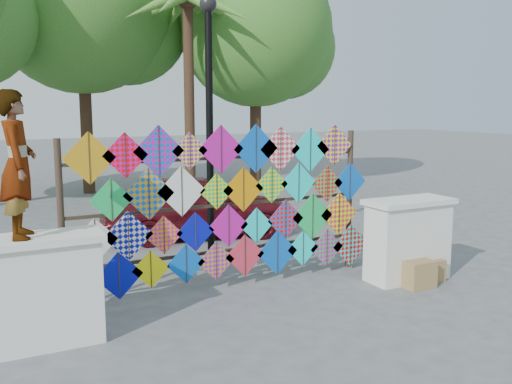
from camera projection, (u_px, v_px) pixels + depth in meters
ground at (247, 302)px, 7.93m from camera, size 80.00×80.00×0.00m
parapet_left at (41, 290)px, 6.44m from camera, size 1.40×0.65×1.28m
parapet_right at (408, 239)px, 8.87m from camera, size 1.40×0.65×1.28m
kite_rack at (232, 205)px, 8.43m from camera, size 4.91×0.24×2.45m
tree_east at (258, 31)px, 17.83m from camera, size 5.40×4.80×7.42m
palm_tree at (188, 19)px, 15.19m from camera, size 3.62×3.62×5.83m
vendor_woman at (18, 165)px, 6.14m from camera, size 0.48×0.64×1.61m
sedan at (196, 205)px, 11.78m from camera, size 4.07×2.23×1.31m
lamppost at (209, 106)px, 9.41m from camera, size 0.28×0.28×4.46m
cardboard_box_near at (416, 273)px, 8.58m from camera, size 0.46×0.41×0.41m
cardboard_box_far at (427, 270)px, 8.87m from camera, size 0.42×0.38×0.35m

